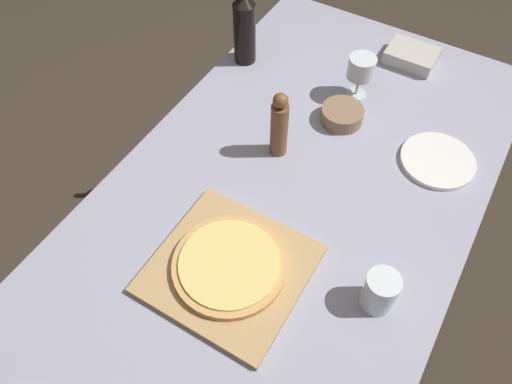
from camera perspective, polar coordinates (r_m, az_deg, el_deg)
The scene contains 11 objects.
ground_plane at distance 2.03m, azimuth 3.29°, elevation -12.29°, with size 12.00×12.00×0.00m, color #382D23.
dining_table at distance 1.45m, azimuth 4.53°, elevation -1.14°, with size 0.94×1.63×0.76m.
cutting_board at distance 1.22m, azimuth -3.03°, elevation -8.78°, with size 0.36×0.35×0.02m.
pizza at distance 1.20m, azimuth -3.07°, elevation -8.32°, with size 0.28×0.28×0.02m.
wine_bottle at distance 1.68m, azimuth -1.33°, elevation 18.30°, with size 0.07×0.07×0.30m.
pepper_mill at distance 1.38m, azimuth 2.68°, elevation 7.58°, with size 0.05×0.05×0.22m.
wine_glass at distance 1.58m, azimuth 11.94°, elevation 13.63°, with size 0.08×0.08×0.14m.
small_bowl at distance 1.54m, azimuth 9.68°, elevation 8.74°, with size 0.13×0.13×0.05m.
drinking_tumbler at distance 1.18m, azimuth 13.98°, elevation -10.96°, with size 0.08×0.08×0.11m.
dinner_plate at distance 1.51m, azimuth 20.04°, elevation 3.38°, with size 0.21×0.21×0.01m.
food_container at distance 1.80m, azimuth 17.33°, elevation 14.61°, with size 0.16×0.12×0.05m.
Camera 1 is at (0.33, -0.78, 1.85)m, focal length 35.00 mm.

